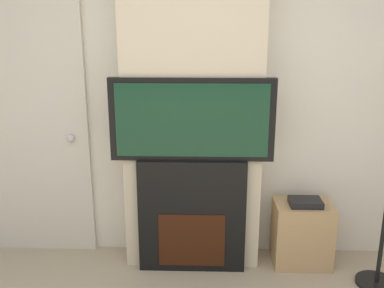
{
  "coord_description": "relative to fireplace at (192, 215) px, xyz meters",
  "views": [
    {
      "loc": [
        0.09,
        -1.29,
        1.86
      ],
      "look_at": [
        0.0,
        1.71,
        1.01
      ],
      "focal_mm": 40.0,
      "sensor_mm": 36.0,
      "label": 1
    }
  ],
  "objects": [
    {
      "name": "chimney_breast",
      "position": [
        0.0,
        0.15,
        0.91
      ],
      "size": [
        1.03,
        0.29,
        2.7
      ],
      "color": "beige",
      "rests_on": "ground_plane"
    },
    {
      "name": "entry_door",
      "position": [
        -1.27,
        0.27,
        0.58
      ],
      "size": [
        0.89,
        0.09,
        2.05
      ],
      "color": "beige",
      "rests_on": "ground_plane"
    },
    {
      "name": "fireplace",
      "position": [
        0.0,
        0.0,
        0.0
      ],
      "size": [
        0.81,
        0.15,
        0.89
      ],
      "color": "black",
      "rests_on": "ground_plane"
    },
    {
      "name": "wall_back",
      "position": [
        0.0,
        0.32,
        0.91
      ],
      "size": [
        6.0,
        0.06,
        2.7
      ],
      "color": "silver",
      "rests_on": "ground_plane"
    },
    {
      "name": "television",
      "position": [
        0.0,
        -0.0,
        0.75
      ],
      "size": [
        1.19,
        0.07,
        0.61
      ],
      "color": "black",
      "rests_on": "fireplace"
    },
    {
      "name": "media_stand",
      "position": [
        0.87,
        0.09,
        -0.18
      ],
      "size": [
        0.45,
        0.32,
        0.56
      ],
      "color": "tan",
      "rests_on": "ground_plane"
    }
  ]
}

